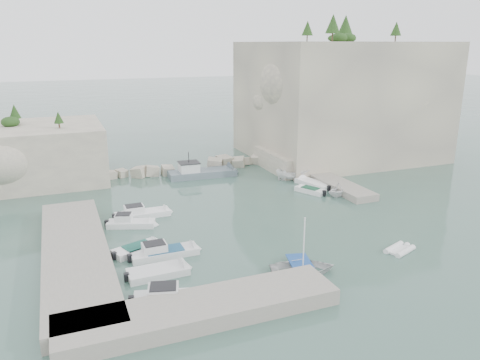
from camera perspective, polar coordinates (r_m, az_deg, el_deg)
name	(u,v)px	position (r m, az deg, el deg)	size (l,w,h in m)	color
ground	(263,227)	(44.85, 2.85, -5.69)	(400.00, 400.00, 0.00)	#426357
cliff_east	(339,100)	(73.44, 12.01, 9.50)	(26.00, 22.00, 17.00)	beige
cliff_terrace	(295,160)	(65.39, 6.71, 2.47)	(8.00, 10.00, 2.50)	beige
outcrop_west	(37,153)	(64.19, -23.55, 3.00)	(16.00, 14.00, 7.00)	beige
quay_west	(76,254)	(40.18, -19.40, -8.52)	(5.00, 24.00, 1.10)	#9E9689
quay_south	(202,309)	(30.94, -4.69, -15.44)	(18.00, 4.00, 1.10)	#9E9689
ledge_east	(329,180)	(59.21, 10.76, -0.04)	(3.00, 16.00, 0.80)	#9E9689
breakwater	(190,166)	(64.02, -6.15, 1.68)	(28.00, 3.00, 1.40)	beige
motorboat_a	(143,217)	(48.30, -11.76, -4.38)	(5.95, 1.77, 1.40)	white
motorboat_b	(131,226)	(46.03, -13.11, -5.53)	(4.86, 1.59, 1.40)	white
motorboat_c	(138,252)	(40.54, -12.34, -8.56)	(4.56, 1.66, 0.70)	white
motorboat_d	(165,256)	(39.41, -9.14, -9.13)	(6.02, 1.79, 1.40)	silver
motorboat_e	(158,275)	(36.51, -9.94, -11.35)	(4.96, 2.03, 0.70)	silver
motorboat_f	(177,302)	(32.89, -7.70, -14.57)	(6.36, 1.89, 1.40)	silver
rowboat	(303,273)	(36.62, 7.65, -11.15)	(3.55, 4.97, 1.03)	silver
inflatable_dinghy	(399,251)	(41.92, 18.85, -8.24)	(2.81, 1.36, 0.44)	white
tender_east_a	(339,196)	(54.72, 11.97, -1.91)	(2.86, 3.31, 1.75)	white
tender_east_b	(310,193)	(55.33, 8.55, -1.53)	(3.96, 1.35, 0.70)	white
tender_east_c	(313,186)	(57.98, 8.93, -0.71)	(5.38, 1.74, 0.70)	white
tender_east_d	(293,180)	(60.15, 6.54, 0.01)	(1.72, 4.57, 1.77)	white
work_boat	(202,176)	(61.54, -4.61, 0.44)	(9.63, 2.84, 2.20)	slate
rowboat_mast	(304,241)	(35.49, 7.81, -7.40)	(0.10, 0.10, 4.20)	white
vegetation	(307,35)	(71.46, 8.20, 17.09)	(53.48, 13.88, 13.40)	#1E4219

